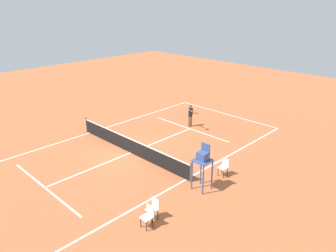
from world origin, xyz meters
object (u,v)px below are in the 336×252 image
object	(u,v)px
player_serving	(191,114)
courtside_chair_far	(153,208)
umpire_chair	(203,160)
courtside_chair_near	(148,216)
tennis_ball	(191,136)
courtside_chair_mid	(224,166)

from	to	relation	value
player_serving	courtside_chair_far	distance (m)	11.14
umpire_chair	player_serving	bearing A→B (deg)	-45.42
player_serving	courtside_chair_near	world-z (taller)	player_serving
tennis_ball	courtside_chair_near	xyz separation A→B (m)	(-5.00, 8.52, 0.50)
tennis_ball	courtside_chair_far	xyz separation A→B (m)	(-4.77, 8.02, 0.50)
tennis_ball	courtside_chair_far	size ratio (longest dim) A/B	0.07
courtside_chair_mid	player_serving	bearing A→B (deg)	-35.18
courtside_chair_far	tennis_ball	bearing A→B (deg)	-59.24
courtside_chair_near	courtside_chair_far	world-z (taller)	same
tennis_ball	courtside_chair_near	bearing A→B (deg)	120.38
player_serving	courtside_chair_mid	bearing A→B (deg)	67.34
courtside_chair_mid	courtside_chair_far	world-z (taller)	same
umpire_chair	courtside_chair_near	size ratio (longest dim) A/B	2.54
courtside_chair_near	courtside_chair_far	xyz separation A→B (m)	(0.22, -0.50, 0.00)
player_serving	courtside_chair_near	distance (m)	11.69
player_serving	courtside_chair_mid	world-z (taller)	player_serving
umpire_chair	courtside_chair_far	xyz separation A→B (m)	(-0.02, 3.34, -1.07)
courtside_chair_near	courtside_chair_mid	size ratio (longest dim) A/B	1.00
tennis_ball	umpire_chair	bearing A→B (deg)	135.40
courtside_chair_mid	courtside_chair_far	xyz separation A→B (m)	(-0.01, 5.18, 0.00)
tennis_ball	courtside_chair_near	distance (m)	9.89
tennis_ball	courtside_chair_mid	distance (m)	5.56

